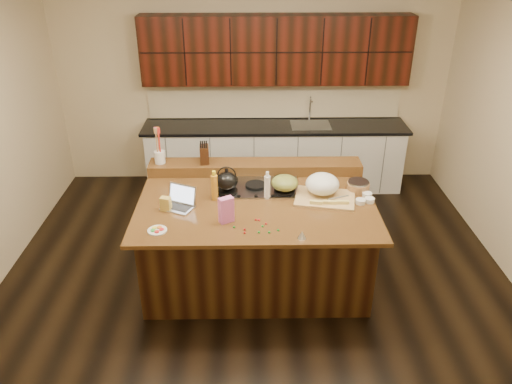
{
  "coord_description": "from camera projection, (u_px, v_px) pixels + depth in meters",
  "views": [
    {
      "loc": [
        -0.07,
        -4.44,
        3.36
      ],
      "look_at": [
        0.0,
        0.05,
        1.0
      ],
      "focal_mm": 35.0,
      "sensor_mm": 36.0,
      "label": 1
    }
  ],
  "objects": [
    {
      "name": "gumdrop_1",
      "position": [
        259.0,
        232.0,
        4.53
      ],
      "size": [
        0.02,
        0.02,
        0.02
      ],
      "primitive_type": "ellipsoid",
      "color": "#198C26",
      "rests_on": "island"
    },
    {
      "name": "strainer_bowl",
      "position": [
        358.0,
        187.0,
        5.26
      ],
      "size": [
        0.31,
        0.31,
        0.09
      ],
      "primitive_type": "cylinder",
      "rotation": [
        0.0,
        0.0,
        0.4
      ],
      "color": "#996B3F",
      "rests_on": "island"
    },
    {
      "name": "oil_bottle",
      "position": [
        214.0,
        188.0,
        5.04
      ],
      "size": [
        0.09,
        0.09,
        0.27
      ],
      "primitive_type": "cylinder",
      "rotation": [
        0.0,
        0.0,
        -0.43
      ],
      "color": "#BE7D21",
      "rests_on": "island"
    },
    {
      "name": "pink_bag",
      "position": [
        226.0,
        210.0,
        4.66
      ],
      "size": [
        0.15,
        0.13,
        0.25
      ],
      "primitive_type": "cube",
      "rotation": [
        0.0,
        0.0,
        0.51
      ],
      "color": "#D564AE",
      "rests_on": "island"
    },
    {
      "name": "package_box",
      "position": [
        166.0,
        204.0,
        4.88
      ],
      "size": [
        0.11,
        0.09,
        0.14
      ],
      "primitive_type": "cube",
      "rotation": [
        0.0,
        0.0,
        -0.26
      ],
      "color": "gold",
      "rests_on": "island"
    },
    {
      "name": "gumdrop_0",
      "position": [
        245.0,
        229.0,
        4.57
      ],
      "size": [
        0.02,
        0.02,
        0.02
      ],
      "primitive_type": "ellipsoid",
      "color": "red",
      "rests_on": "island"
    },
    {
      "name": "gumdrop_8",
      "position": [
        256.0,
        220.0,
        4.73
      ],
      "size": [
        0.02,
        0.02,
        0.02
      ],
      "primitive_type": "ellipsoid",
      "color": "red",
      "rests_on": "island"
    },
    {
      "name": "gumdrop_9",
      "position": [
        269.0,
        232.0,
        4.53
      ],
      "size": [
        0.02,
        0.02,
        0.02
      ],
      "primitive_type": "ellipsoid",
      "color": "#198C26",
      "rests_on": "island"
    },
    {
      "name": "gumdrop_2",
      "position": [
        245.0,
        233.0,
        4.53
      ],
      "size": [
        0.02,
        0.02,
        0.02
      ],
      "primitive_type": "ellipsoid",
      "color": "red",
      "rests_on": "island"
    },
    {
      "name": "laptop",
      "position": [
        180.0,
        201.0,
        4.95
      ],
      "size": [
        0.37,
        0.34,
        0.21
      ],
      "rotation": [
        0.0,
        0.0,
        -0.43
      ],
      "color": "#B7B7BC",
      "rests_on": "island"
    },
    {
      "name": "gumdrop_3",
      "position": [
        263.0,
        226.0,
        4.63
      ],
      "size": [
        0.02,
        0.02,
        0.02
      ],
      "primitive_type": "ellipsoid",
      "color": "#198C26",
      "rests_on": "island"
    },
    {
      "name": "kitchen_timer",
      "position": [
        302.0,
        235.0,
        4.45
      ],
      "size": [
        0.08,
        0.08,
        0.07
      ],
      "primitive_type": "cone",
      "rotation": [
        0.0,
        0.0,
        0.01
      ],
      "color": "silver",
      "rests_on": "island"
    },
    {
      "name": "vinegar_bottle",
      "position": [
        267.0,
        187.0,
        5.07
      ],
      "size": [
        0.08,
        0.08,
        0.25
      ],
      "primitive_type": "cylinder",
      "rotation": [
        0.0,
        0.0,
        -0.25
      ],
      "color": "silver",
      "rests_on": "island"
    },
    {
      "name": "ramekin_b",
      "position": [
        367.0,
        195.0,
        5.15
      ],
      "size": [
        0.12,
        0.12,
        0.04
      ],
      "primitive_type": "cylinder",
      "rotation": [
        0.0,
        0.0,
        -0.19
      ],
      "color": "white",
      "rests_on": "island"
    },
    {
      "name": "ramekin_c",
      "position": [
        370.0,
        200.0,
        5.05
      ],
      "size": [
        0.13,
        0.13,
        0.04
      ],
      "primitive_type": "cylinder",
      "rotation": [
        0.0,
        0.0,
        -0.31
      ],
      "color": "white",
      "rests_on": "island"
    },
    {
      "name": "kettle",
      "position": [
        227.0,
        181.0,
        5.15
      ],
      "size": [
        0.29,
        0.29,
        0.2
      ],
      "primitive_type": "ellipsoid",
      "rotation": [
        0.0,
        0.0,
        0.38
      ],
      "color": "black",
      "rests_on": "cooktop"
    },
    {
      "name": "gumdrop_6",
      "position": [
        259.0,
        220.0,
        4.72
      ],
      "size": [
        0.02,
        0.02,
        0.02
      ],
      "primitive_type": "ellipsoid",
      "color": "red",
      "rests_on": "island"
    },
    {
      "name": "utensil_crock",
      "position": [
        160.0,
        157.0,
        5.59
      ],
      "size": [
        0.15,
        0.15,
        0.14
      ],
      "primitive_type": "cylinder",
      "rotation": [
        0.0,
        0.0,
        -0.25
      ],
      "color": "white",
      "rests_on": "back_ledge"
    },
    {
      "name": "cooktop",
      "position": [
        256.0,
        186.0,
        5.33
      ],
      "size": [
        0.92,
        0.52,
        0.05
      ],
      "color": "gray",
      "rests_on": "island"
    },
    {
      "name": "room",
      "position": [
        256.0,
        163.0,
        4.87
      ],
      "size": [
        5.52,
        5.02,
        2.72
      ],
      "color": "black",
      "rests_on": "ground"
    },
    {
      "name": "gumdrop_5",
      "position": [
        234.0,
        227.0,
        4.61
      ],
      "size": [
        0.02,
        0.02,
        0.02
      ],
      "primitive_type": "ellipsoid",
      "color": "#198C26",
      "rests_on": "island"
    },
    {
      "name": "candy_plate",
      "position": [
        157.0,
        230.0,
        4.57
      ],
      "size": [
        0.24,
        0.24,
        0.01
      ],
      "primitive_type": "cylinder",
      "rotation": [
        0.0,
        0.0,
        0.4
      ],
      "color": "white",
      "rests_on": "island"
    },
    {
      "name": "wooden_tray",
      "position": [
        323.0,
        187.0,
        5.11
      ],
      "size": [
        0.67,
        0.55,
        0.24
      ],
      "rotation": [
        0.0,
        0.0,
        -0.2
      ],
      "color": "tan",
      "rests_on": "island"
    },
    {
      "name": "back_counter",
      "position": [
        275.0,
        121.0,
        7.01
      ],
      "size": [
        3.7,
        0.66,
        2.4
      ],
      "color": "silver",
      "rests_on": "ground"
    },
    {
      "name": "gumdrop_4",
      "position": [
        266.0,
        224.0,
        4.67
      ],
      "size": [
        0.02,
        0.02,
        0.02
      ],
      "primitive_type": "ellipsoid",
      "color": "red",
      "rests_on": "island"
    },
    {
      "name": "ramekin_a",
      "position": [
        360.0,
        201.0,
        5.02
      ],
      "size": [
        0.12,
        0.12,
        0.04
      ],
      "primitive_type": "cylinder",
      "rotation": [
        0.0,
        0.0,
        -0.2
      ],
      "color": "white",
      "rests_on": "island"
    },
    {
      "name": "back_ledge",
      "position": [
        255.0,
        167.0,
        5.66
      ],
      "size": [
        2.4,
        0.3,
        0.12
      ],
      "primitive_type": "cube",
      "color": "black",
      "rests_on": "island"
    },
    {
      "name": "knife_block",
      "position": [
        204.0,
        154.0,
        5.58
      ],
      "size": [
        0.11,
        0.17,
        0.2
      ],
      "primitive_type": "cube",
      "rotation": [
        0.0,
        0.0,
        0.09
      ],
      "color": "black",
      "rests_on": "back_ledge"
    },
    {
      "name": "gumdrop_7",
      "position": [
        278.0,
        230.0,
        4.56
      ],
      "size": [
        0.02,
        0.02,
        0.02
      ],
      "primitive_type": "ellipsoid",
      "color": "#198C26",
      "rests_on": "island"
    },
    {
      "name": "island",
      "position": [
        256.0,
        239.0,
        5.28
      ],
      "size": [
        2.4,
        1.6,
        0.92
      ],
      "color": "black",
      "rests_on": "ground"
    },
    {
      "name": "green_bowl",
      "position": [
        285.0,
        183.0,
        5.17
      ],
      "size": [
        0.37,
        0.37,
        0.15
      ],
      "primitive_type": "ellipsoid",
      "rotation": [
        0.0,
        0.0,
        -0.42
      ],
      "color": "olive",
      "rests_on": "cooktop"
    }
  ]
}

